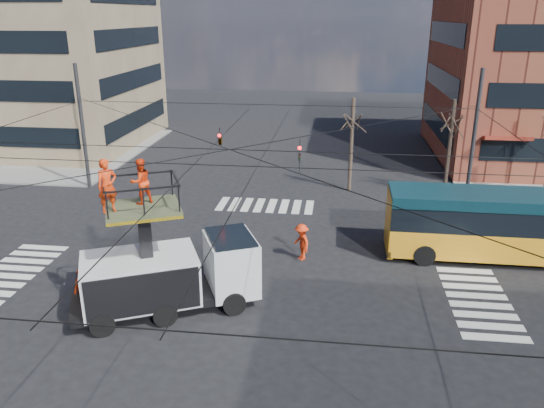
{
  "coord_description": "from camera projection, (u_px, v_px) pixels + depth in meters",
  "views": [
    {
      "loc": [
        4.11,
        -19.54,
        10.83
      ],
      "look_at": [
        1.29,
        2.91,
        2.69
      ],
      "focal_mm": 35.0,
      "sensor_mm": 36.0,
      "label": 1
    }
  ],
  "objects": [
    {
      "name": "flagger",
      "position": [
        302.0,
        242.0,
        24.52
      ],
      "size": [
        1.15,
        1.3,
        1.75
      ],
      "primitive_type": "imported",
      "rotation": [
        0.0,
        0.0,
        -1.01
      ],
      "color": "#FA350F",
      "rests_on": "ground"
    },
    {
      "name": "tree_a",
      "position": [
        353.0,
        120.0,
        32.84
      ],
      "size": [
        2.0,
        2.0,
        6.0
      ],
      "color": "#382B21",
      "rests_on": "ground"
    },
    {
      "name": "worker_ground",
      "position": [
        82.0,
        288.0,
        20.5
      ],
      "size": [
        0.52,
        1.02,
        1.66
      ],
      "primitive_type": "imported",
      "rotation": [
        0.0,
        0.0,
        1.45
      ],
      "color": "#EE450F",
      "rests_on": "ground"
    },
    {
      "name": "sidewalk_nw",
      "position": [
        36.0,
        150.0,
        44.44
      ],
      "size": [
        18.0,
        18.0,
        0.12
      ],
      "primitive_type": "cube",
      "color": "slate",
      "rests_on": "ground"
    },
    {
      "name": "tree_b",
      "position": [
        452.0,
        122.0,
        32.14
      ],
      "size": [
        2.0,
        2.0,
        6.0
      ],
      "color": "#382B21",
      "rests_on": "ground"
    },
    {
      "name": "city_bus",
      "position": [
        508.0,
        224.0,
        24.3
      ],
      "size": [
        10.89,
        2.7,
        3.2
      ],
      "rotation": [
        0.0,
        0.0,
        -0.01
      ],
      "color": "orange",
      "rests_on": "ground"
    },
    {
      "name": "traffic_cone",
      "position": [
        110.0,
        283.0,
        21.91
      ],
      "size": [
        0.36,
        0.36,
        0.69
      ],
      "primitive_type": "cone",
      "color": "orange",
      "rests_on": "ground"
    },
    {
      "name": "overhead_network",
      "position": [
        231.0,
        186.0,
        21.33
      ],
      "size": [
        24.24,
        24.24,
        8.0
      ],
      "color": "#2D2D30",
      "rests_on": "ground"
    },
    {
      "name": "ground",
      "position": [
        233.0,
        286.0,
        22.39
      ],
      "size": [
        120.0,
        120.0,
        0.0
      ],
      "primitive_type": "plane",
      "color": "black",
      "rests_on": "ground"
    },
    {
      "name": "crosswalks",
      "position": [
        233.0,
        285.0,
        22.39
      ],
      "size": [
        22.4,
        22.4,
        0.02
      ],
      "primitive_type": null,
      "color": "silver",
      "rests_on": "ground"
    },
    {
      "name": "utility_truck",
      "position": [
        169.0,
        261.0,
        20.03
      ],
      "size": [
        7.32,
        5.02,
        6.21
      ],
      "rotation": [
        0.0,
        0.0,
        0.43
      ],
      "color": "black",
      "rests_on": "ground"
    }
  ]
}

